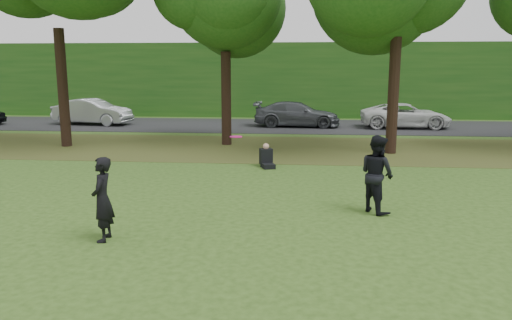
{
  "coord_description": "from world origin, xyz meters",
  "views": [
    {
      "loc": [
        0.37,
        -8.17,
        3.57
      ],
      "look_at": [
        -0.71,
        3.57,
        1.3
      ],
      "focal_mm": 35.0,
      "sensor_mm": 36.0,
      "label": 1
    }
  ],
  "objects": [
    {
      "name": "leaf_litter",
      "position": [
        0.0,
        13.0,
        0.01
      ],
      "size": [
        60.0,
        7.0,
        0.01
      ],
      "primitive_type": "cube",
      "color": "#453918",
      "rests_on": "ground"
    },
    {
      "name": "player_left",
      "position": [
        -3.64,
        1.28,
        0.87
      ],
      "size": [
        0.47,
        0.67,
        1.74
      ],
      "primitive_type": "imported",
      "rotation": [
        0.0,
        0.0,
        -1.48
      ],
      "color": "black",
      "rests_on": "ground"
    },
    {
      "name": "ground",
      "position": [
        0.0,
        0.0,
        0.0
      ],
      "size": [
        120.0,
        120.0,
        0.0
      ],
      "primitive_type": "plane",
      "color": "#2B4515",
      "rests_on": "ground"
    },
    {
      "name": "far_hedge",
      "position": [
        0.0,
        27.0,
        2.5
      ],
      "size": [
        70.0,
        3.0,
        5.0
      ],
      "primitive_type": "cube",
      "color": "#1C4F16",
      "rests_on": "ground"
    },
    {
      "name": "frisbee",
      "position": [
        -1.06,
        2.54,
        2.01
      ],
      "size": [
        0.34,
        0.34,
        0.05
      ],
      "color": "#DF1287",
      "rests_on": "ground"
    },
    {
      "name": "street",
      "position": [
        0.0,
        21.0,
        0.01
      ],
      "size": [
        70.0,
        7.0,
        0.02
      ],
      "primitive_type": "cube",
      "color": "black",
      "rests_on": "ground"
    },
    {
      "name": "seated_person",
      "position": [
        -0.85,
        9.06,
        0.31
      ],
      "size": [
        0.63,
        0.83,
        0.83
      ],
      "rotation": [
        0.0,
        0.0,
        0.34
      ],
      "color": "black",
      "rests_on": "ground"
    },
    {
      "name": "player_right",
      "position": [
        2.21,
        3.86,
        0.95
      ],
      "size": [
        1.11,
        1.17,
        1.9
      ],
      "primitive_type": "imported",
      "rotation": [
        0.0,
        0.0,
        2.15
      ],
      "color": "black",
      "rests_on": "ground"
    },
    {
      "name": "parked_cars",
      "position": [
        -1.02,
        20.45,
        0.73
      ],
      "size": [
        40.38,
        2.97,
        1.53
      ],
      "color": "black",
      "rests_on": "street"
    }
  ]
}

